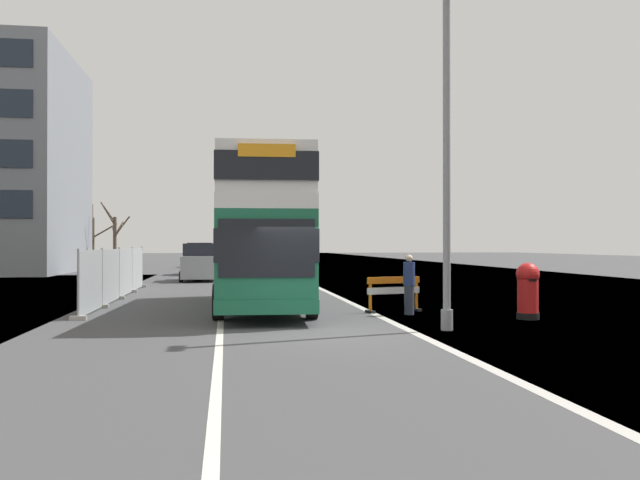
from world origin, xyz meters
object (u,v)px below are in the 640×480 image
at_px(pedestrian_at_kerb, 409,284).
at_px(roadworks_barrier, 394,290).
at_px(car_receding_mid, 200,260).
at_px(car_oncoming_near, 199,263).
at_px(car_receding_far, 249,257).
at_px(double_decker_bus, 264,232).
at_px(lamppost_foreground, 447,167).
at_px(car_far_side, 203,256).
at_px(red_pillar_postbox, 528,288).

bearing_deg(pedestrian_at_kerb, roadworks_barrier, 107.76).
relative_size(roadworks_barrier, car_receding_mid, 0.44).
height_order(car_oncoming_near, car_receding_far, car_receding_far).
bearing_deg(pedestrian_at_kerb, car_oncoming_near, 110.01).
distance_m(double_decker_bus, car_receding_mid, 24.09).
distance_m(double_decker_bus, roadworks_barrier, 4.63).
bearing_deg(car_receding_far, lamppost_foreground, -84.71).
height_order(car_receding_mid, car_far_side, car_receding_mid).
relative_size(car_receding_mid, car_receding_far, 0.93).
distance_m(car_receding_mid, pedestrian_at_kerb, 27.41).
bearing_deg(lamppost_foreground, red_pillar_postbox, 32.54).
bearing_deg(pedestrian_at_kerb, car_receding_far, 95.95).
bearing_deg(car_receding_mid, car_far_side, 91.09).
xyz_separation_m(double_decker_bus, lamppost_foreground, (4.05, -6.11, 1.45)).
xyz_separation_m(car_receding_mid, car_far_side, (-0.28, 14.67, -0.01)).
xyz_separation_m(roadworks_barrier, car_receding_mid, (-6.81, 25.68, 0.34)).
distance_m(roadworks_barrier, car_far_side, 40.97).
relative_size(red_pillar_postbox, car_oncoming_near, 0.38).
bearing_deg(car_receding_far, pedestrian_at_kerb, -84.05).
bearing_deg(double_decker_bus, car_receding_far, 88.91).
height_order(lamppost_foreground, red_pillar_postbox, lamppost_foreground).
bearing_deg(roadworks_barrier, lamppost_foreground, -87.52).
bearing_deg(car_oncoming_near, pedestrian_at_kerb, -69.99).
bearing_deg(car_far_side, car_receding_far, -62.49).
height_order(roadworks_barrier, car_far_side, car_far_side).
relative_size(lamppost_foreground, roadworks_barrier, 4.61).
height_order(red_pillar_postbox, car_oncoming_near, car_oncoming_near).
bearing_deg(car_far_side, lamppost_foreground, -80.75).
relative_size(double_decker_bus, red_pillar_postbox, 6.87).
bearing_deg(car_receding_mid, roadworks_barrier, -75.15).
xyz_separation_m(lamppost_foreground, car_receding_far, (-3.45, 37.31, -2.89)).
bearing_deg(lamppost_foreground, roadworks_barrier, 92.48).
bearing_deg(car_far_side, roadworks_barrier, -80.04).
bearing_deg(car_receding_mid, pedestrian_at_kerb, -75.06).
xyz_separation_m(red_pillar_postbox, car_receding_mid, (-10.00, 28.06, 0.16)).
bearing_deg(roadworks_barrier, double_decker_bus, 154.79).
bearing_deg(double_decker_bus, lamppost_foreground, -56.48).
bearing_deg(pedestrian_at_kerb, red_pillar_postbox, -28.14).
relative_size(double_decker_bus, roadworks_barrier, 5.92).
bearing_deg(car_receding_mid, double_decker_bus, -82.96).
height_order(double_decker_bus, red_pillar_postbox, double_decker_bus).
distance_m(red_pillar_postbox, pedestrian_at_kerb, 3.33).
relative_size(double_decker_bus, car_oncoming_near, 2.61).
bearing_deg(red_pillar_postbox, car_far_side, 103.53).
height_order(double_decker_bus, car_receding_far, double_decker_bus).
bearing_deg(roadworks_barrier, red_pillar_postbox, -36.59).
height_order(double_decker_bus, lamppost_foreground, lamppost_foreground).
height_order(car_receding_mid, car_receding_far, car_receding_far).
bearing_deg(roadworks_barrier, car_receding_far, 95.65).
distance_m(roadworks_barrier, car_receding_mid, 26.57).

